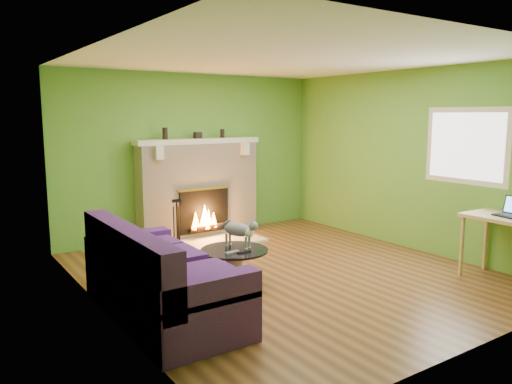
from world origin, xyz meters
TOP-DOWN VIEW (x-y plane):
  - floor at (0.00, 0.00)m, footprint 5.00×5.00m
  - ceiling at (0.00, 0.00)m, footprint 5.00×5.00m
  - wall_back at (0.00, 2.50)m, footprint 5.00×0.00m
  - wall_front at (0.00, -2.50)m, footprint 5.00×0.00m
  - wall_left at (-2.25, 0.00)m, footprint 0.00×5.00m
  - wall_right at (2.25, 0.00)m, footprint 0.00×5.00m
  - window_frame at (2.24, -0.90)m, footprint 0.00×1.20m
  - window_pane at (2.23, -0.90)m, footprint 0.00×1.06m
  - fireplace at (0.00, 2.32)m, footprint 2.10×0.46m
  - hearth at (0.00, 1.80)m, footprint 1.50×0.75m
  - mantel at (0.00, 2.30)m, footprint 2.10×0.28m
  - sofa at (-1.86, -0.37)m, footprint 0.93×2.06m
  - coffee_table at (-0.79, -0.05)m, footprint 0.77×0.77m
  - cat at (-0.71, -0.00)m, footprint 0.40×0.58m
  - remote_silver at (-0.89, -0.17)m, footprint 0.17×0.07m
  - remote_black at (-0.77, -0.23)m, footprint 0.16×0.05m
  - laptop at (1.93, -1.71)m, footprint 0.32×0.35m
  - fire_tools at (-0.56, 1.95)m, footprint 0.18×0.18m
  - mantel_vase_left at (-0.55, 2.33)m, footprint 0.08×0.08m
  - mantel_vase_right at (0.45, 2.33)m, footprint 0.07×0.07m
  - mantel_box at (0.00, 2.33)m, footprint 0.12×0.08m

SIDE VIEW (x-z plane):
  - floor at x=0.00m, z-range 0.00..0.00m
  - hearth at x=0.00m, z-range 0.00..0.03m
  - coffee_table at x=-0.79m, z-range 0.03..0.47m
  - sofa at x=-1.86m, z-range -0.10..0.82m
  - fire_tools at x=-0.56m, z-range 0.03..0.72m
  - remote_black at x=-0.77m, z-range 0.44..0.45m
  - remote_silver at x=-0.89m, z-range 0.44..0.46m
  - cat at x=-0.71m, z-range 0.44..0.78m
  - fireplace at x=0.00m, z-range -0.02..1.56m
  - laptop at x=1.93m, z-range 0.78..1.01m
  - wall_back at x=0.00m, z-range -1.20..3.80m
  - wall_front at x=0.00m, z-range -1.20..3.80m
  - wall_left at x=-2.25m, z-range -1.20..3.80m
  - wall_right at x=2.25m, z-range -1.20..3.80m
  - mantel at x=0.00m, z-range 1.50..1.58m
  - window_frame at x=2.24m, z-range 0.95..2.15m
  - window_pane at x=2.23m, z-range 1.02..2.08m
  - mantel_box at x=0.00m, z-range 1.58..1.68m
  - mantel_vase_right at x=0.45m, z-range 1.58..1.72m
  - mantel_vase_left at x=-0.55m, z-range 1.58..1.76m
  - ceiling at x=0.00m, z-range 2.60..2.60m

